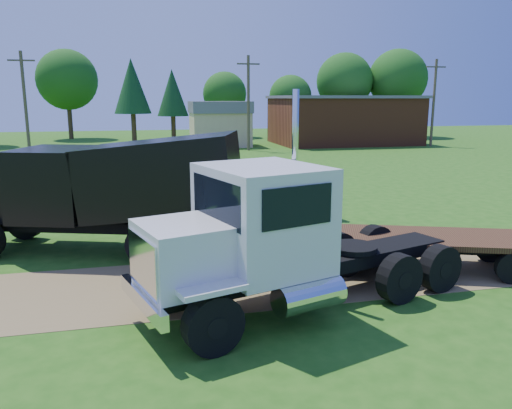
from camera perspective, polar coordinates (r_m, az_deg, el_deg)
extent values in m
plane|color=#215412|center=(14.55, 5.73, -8.11)|extent=(140.00, 140.00, 0.00)
cube|color=olive|center=(14.55, 5.73, -8.09)|extent=(120.00, 4.20, 0.01)
cube|color=black|center=(12.59, 6.33, -6.99)|extent=(8.45, 3.54, 0.34)
cylinder|color=black|center=(10.15, -4.91, -13.53)|extent=(1.31, 0.75, 1.25)
cylinder|color=black|center=(10.15, -4.91, -13.53)|extent=(0.54, 0.53, 0.44)
cylinder|color=black|center=(12.21, -9.90, -9.13)|extent=(1.31, 0.75, 1.25)
cylinder|color=black|center=(12.21, -9.90, -9.13)|extent=(0.54, 0.53, 0.44)
cylinder|color=black|center=(12.99, 16.06, -8.12)|extent=(1.31, 0.75, 1.25)
cylinder|color=black|center=(12.99, 16.06, -8.12)|extent=(0.54, 0.53, 0.44)
cylinder|color=black|center=(14.66, 9.18, -5.48)|extent=(1.31, 0.75, 1.25)
cylinder|color=black|center=(14.66, 9.18, -5.48)|extent=(0.54, 0.53, 0.44)
cylinder|color=black|center=(14.05, 20.25, -6.87)|extent=(1.31, 0.75, 1.25)
cylinder|color=black|center=(14.05, 20.25, -6.87)|extent=(0.54, 0.53, 0.44)
cylinder|color=black|center=(15.61, 13.38, -4.57)|extent=(1.31, 0.75, 1.25)
cylinder|color=black|center=(15.61, 13.38, -4.57)|extent=(0.54, 0.53, 0.44)
cube|color=silver|center=(10.79, -7.54, -5.53)|extent=(2.52, 2.44, 1.36)
cube|color=silver|center=(10.48, -12.71, -6.60)|extent=(0.59, 1.65, 1.13)
cube|color=silver|center=(10.74, -12.81, -10.66)|extent=(0.93, 2.54, 0.34)
cube|color=silver|center=(11.43, 0.78, -1.48)|extent=(3.08, 3.30, 2.38)
cube|color=black|center=(10.78, -4.54, 0.43)|extent=(0.72, 2.18, 0.96)
cube|color=black|center=(10.20, 4.78, -0.24)|extent=(1.64, 0.55, 0.85)
cube|color=black|center=(12.50, -2.48, 2.07)|extent=(1.64, 0.55, 0.85)
cube|color=silver|center=(9.85, -4.99, -9.66)|extent=(1.45, 0.89, 0.11)
cube|color=silver|center=(11.97, -10.03, -5.83)|extent=(1.45, 0.89, 0.11)
cylinder|color=silver|center=(11.08, 6.09, -10.32)|extent=(1.72, 1.12, 0.68)
cylinder|color=silver|center=(12.58, 4.40, 1.06)|extent=(0.20, 0.20, 5.22)
cylinder|color=black|center=(13.34, 11.07, -4.87)|extent=(1.56, 1.56, 0.14)
cube|color=black|center=(17.25, -17.04, -2.20)|extent=(9.01, 3.97, 0.34)
cylinder|color=black|center=(19.86, -24.87, -1.81)|extent=(1.32, 0.78, 1.25)
cylinder|color=black|center=(19.86, -24.87, -1.81)|extent=(0.55, 0.54, 0.44)
cylinder|color=black|center=(15.62, -12.40, -4.50)|extent=(1.32, 0.78, 1.25)
cylinder|color=black|center=(15.62, -12.40, -4.50)|extent=(0.55, 0.54, 0.44)
cylinder|color=black|center=(17.83, -10.11, -2.34)|extent=(1.32, 0.78, 1.25)
cylinder|color=black|center=(17.83, -10.11, -2.34)|extent=(0.55, 0.54, 0.44)
cylinder|color=black|center=(15.24, -7.07, -4.71)|extent=(1.32, 0.78, 1.25)
cylinder|color=black|center=(15.24, -7.07, -4.71)|extent=(0.55, 0.54, 0.44)
cylinder|color=black|center=(17.50, -5.42, -2.47)|extent=(1.32, 0.78, 1.25)
cylinder|color=black|center=(17.50, -5.42, -2.47)|extent=(0.55, 0.54, 0.44)
cube|color=black|center=(18.58, -26.69, 0.73)|extent=(2.56, 2.49, 1.37)
cube|color=black|center=(17.60, -21.79, 2.29)|extent=(3.03, 3.32, 2.28)
cube|color=black|center=(18.06, -25.09, 3.89)|extent=(0.78, 2.18, 0.91)
cube|color=black|center=(16.26, -10.68, 3.22)|extent=(5.61, 4.18, 2.77)
imported|color=orange|center=(22.67, -13.86, 0.84)|extent=(5.46, 2.88, 1.46)
cube|color=#391B12|center=(15.59, 18.39, -3.63)|extent=(7.57, 4.58, 0.16)
cube|color=black|center=(15.65, 18.34, -4.43)|extent=(7.13, 3.39, 0.23)
cylinder|color=black|center=(14.53, 10.11, -6.37)|extent=(0.95, 0.57, 0.91)
cylinder|color=black|center=(16.35, 9.80, -4.27)|extent=(0.95, 0.57, 0.91)
cylinder|color=black|center=(17.19, 25.14, -4.46)|extent=(0.95, 0.57, 0.91)
cube|color=black|center=(15.17, 5.27, -1.70)|extent=(0.14, 0.14, 0.91)
imported|color=#999999|center=(13.86, 6.60, -5.14)|extent=(0.81, 0.73, 1.85)
imported|color=#999999|center=(21.14, 8.28, 0.76)|extent=(1.01, 0.87, 1.82)
cube|color=brown|center=(57.54, 9.95, 9.37)|extent=(15.00, 10.00, 5.00)
cube|color=slate|center=(57.49, 10.05, 12.01)|extent=(15.40, 10.40, 0.30)
cube|color=tan|center=(53.67, -4.13, 8.59)|extent=(6.00, 5.00, 3.60)
cube|color=slate|center=(53.59, -4.17, 11.04)|extent=(6.20, 5.40, 1.20)
cylinder|color=#463527|center=(48.83, -24.87, 10.36)|extent=(0.28, 0.28, 9.00)
cube|color=#463527|center=(48.93, -25.26, 14.68)|extent=(2.20, 0.14, 0.14)
cylinder|color=#463527|center=(49.04, -0.87, 11.45)|extent=(0.28, 0.28, 9.00)
cube|color=#463527|center=(49.14, -0.88, 15.77)|extent=(2.20, 0.14, 0.14)
cylinder|color=#463527|center=(56.79, 19.63, 10.85)|extent=(0.28, 0.28, 9.00)
cube|color=#463527|center=(56.88, 19.90, 14.57)|extent=(2.20, 0.14, 0.14)
cylinder|color=#362616|center=(67.45, -20.46, 8.70)|extent=(0.56, 0.56, 3.91)
sphere|color=#214A12|center=(67.41, -20.79, 13.20)|extent=(7.37, 7.37, 7.37)
cylinder|color=#362616|center=(62.00, -9.41, 8.62)|extent=(0.56, 0.56, 2.96)
cone|color=#10371A|center=(61.90, -9.54, 12.49)|extent=(3.72, 3.72, 5.50)
cylinder|color=#362616|center=(66.53, -3.56, 9.00)|extent=(0.56, 0.56, 3.00)
sphere|color=#214A12|center=(66.44, -3.61, 12.51)|extent=(5.66, 5.66, 5.66)
cylinder|color=#362616|center=(64.42, 3.89, 8.82)|extent=(0.56, 0.56, 2.82)
sphere|color=#214A12|center=(64.32, 3.94, 12.23)|extent=(5.33, 5.33, 5.33)
cylinder|color=#362616|center=(69.83, 15.63, 9.16)|extent=(0.56, 0.56, 4.05)
sphere|color=#214A12|center=(69.82, 15.89, 13.66)|extent=(7.63, 7.63, 7.63)
cylinder|color=#362616|center=(60.17, -13.78, 8.52)|extent=(0.56, 0.56, 3.33)
cone|color=#10371A|center=(60.10, -14.01, 13.00)|extent=(4.19, 4.19, 6.18)
cylinder|color=#362616|center=(67.93, 9.93, 9.27)|extent=(0.56, 0.56, 3.87)
sphere|color=#214A12|center=(67.90, 10.09, 13.70)|extent=(7.29, 7.29, 7.29)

